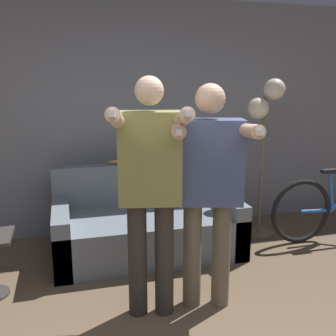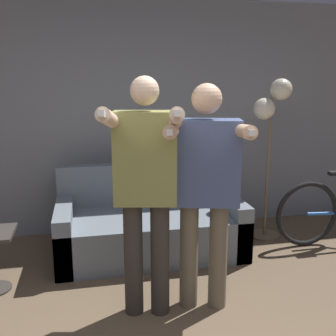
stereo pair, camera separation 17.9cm
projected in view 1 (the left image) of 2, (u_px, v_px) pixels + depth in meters
The scene contains 6 objects.
wall_back at pixel (117, 119), 4.39m from camera, with size 10.00×0.05×2.60m.
couch at pixel (146, 226), 4.02m from camera, with size 1.83×0.94×0.85m.
person_left at pixel (150, 183), 2.76m from camera, with size 0.60×0.74×1.76m.
person_right at pixel (209, 182), 2.87m from camera, with size 0.67×0.77×1.71m.
cat at pixel (140, 157), 4.21m from camera, with size 0.54×0.15×0.17m.
floor_lamp at pixel (265, 115), 4.22m from camera, with size 0.41×0.34×1.75m.
Camera 1 is at (-0.59, -1.63, 1.74)m, focal length 42.00 mm.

